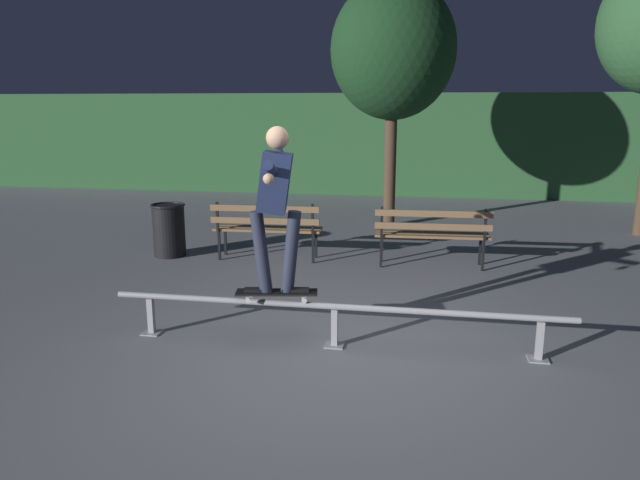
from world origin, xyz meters
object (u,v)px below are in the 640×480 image
(park_bench_leftmost, at_px, (266,225))
(trash_can, at_px, (169,229))
(grind_rail, at_px, (335,313))
(skateboarder, at_px, (275,196))
(tree_behind_benches, at_px, (393,51))
(park_bench_left_center, at_px, (432,231))
(skateboard, at_px, (277,293))

(park_bench_leftmost, xyz_separation_m, trash_can, (-1.54, 0.01, -0.12))
(grind_rail, xyz_separation_m, skateboarder, (-0.56, 0.00, 1.10))
(skateboarder, bearing_deg, tree_behind_benches, 83.12)
(park_bench_leftmost, relative_size, park_bench_left_center, 1.00)
(skateboard, bearing_deg, tree_behind_benches, 83.10)
(park_bench_left_center, bearing_deg, grind_rail, -107.19)
(skateboard, height_order, tree_behind_benches, tree_behind_benches)
(skateboard, bearing_deg, park_bench_leftmost, 106.75)
(skateboarder, relative_size, trash_can, 1.95)
(park_bench_left_center, distance_m, tree_behind_benches, 4.04)
(tree_behind_benches, bearing_deg, park_bench_left_center, -75.17)
(park_bench_left_center, height_order, tree_behind_benches, tree_behind_benches)
(park_bench_leftmost, bearing_deg, skateboarder, -73.20)
(trash_can, bearing_deg, skateboarder, -51.01)
(park_bench_leftmost, xyz_separation_m, tree_behind_benches, (1.63, 2.92, 2.67))
(skateboarder, relative_size, park_bench_left_center, 0.96)
(skateboarder, height_order, park_bench_left_center, skateboarder)
(grind_rail, distance_m, tree_behind_benches, 6.60)
(park_bench_leftmost, relative_size, tree_behind_benches, 0.36)
(grind_rail, xyz_separation_m, skateboard, (-0.56, 0.00, 0.17))
(skateboarder, height_order, park_bench_leftmost, skateboarder)
(skateboarder, bearing_deg, grind_rail, -0.05)
(tree_behind_benches, bearing_deg, trash_can, -137.31)
(skateboard, xyz_separation_m, tree_behind_benches, (0.72, 5.94, 2.71))
(grind_rail, distance_m, park_bench_leftmost, 3.36)
(skateboarder, distance_m, park_bench_left_center, 3.48)
(tree_behind_benches, bearing_deg, skateboard, -96.90)
(tree_behind_benches, relative_size, trash_can, 5.58)
(tree_behind_benches, bearing_deg, grind_rail, -91.52)
(trash_can, bearing_deg, skateboard, -51.05)
(skateboard, distance_m, trash_can, 3.88)
(grind_rail, bearing_deg, trash_can, 134.83)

